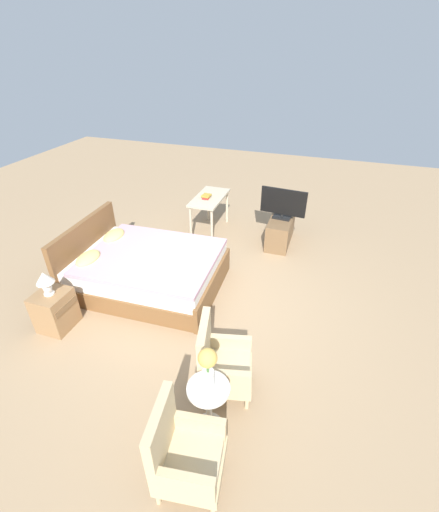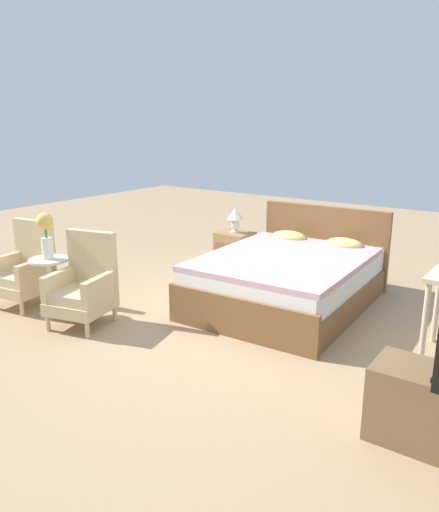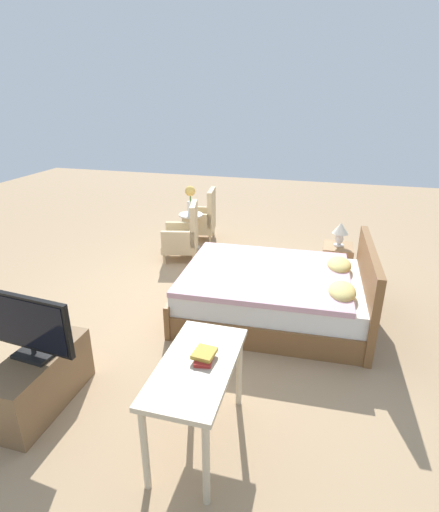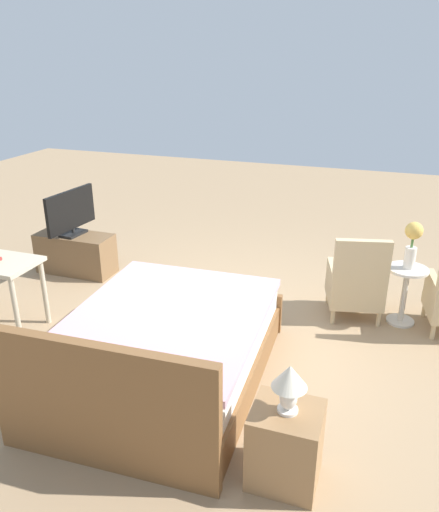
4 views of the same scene
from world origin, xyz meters
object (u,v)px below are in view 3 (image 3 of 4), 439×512
flower_vase (190,197)px  book_stack (204,355)px  armchair_by_window_right (184,237)px  side_table (191,227)px  tv_stand (40,381)px  nightstand (336,264)px  table_lamp (340,231)px  bed (276,294)px  armchair_by_window_left (202,219)px  vanity_desk (197,375)px  tv_flatscreen (28,326)px

flower_vase → book_stack: bearing=20.6°
armchair_by_window_right → book_stack: size_ratio=3.75×
side_table → tv_stand: size_ratio=0.63×
nightstand → armchair_by_window_right: bearing=-95.4°
flower_vase → table_lamp: bearing=73.7°
bed → side_table: bed is taller
armchair_by_window_left → flower_vase: flower_vase is taller
nightstand → vanity_desk: vanity_desk is taller
side_table → flower_vase: (0.00, 0.00, 0.52)m
tv_stand → tv_flatscreen: (0.00, -0.00, 0.54)m
armchair_by_window_right → book_stack: 3.66m
armchair_by_window_left → vanity_desk: size_ratio=0.88×
bed → book_stack: 2.02m
table_lamp → vanity_desk: 3.36m
vanity_desk → book_stack: size_ratio=4.24×
armchair_by_window_right → book_stack: bearing=22.7°
armchair_by_window_left → side_table: armchair_by_window_left is taller
armchair_by_window_left → side_table: 0.50m
armchair_by_window_left → tv_stand: bearing=-0.6°
flower_vase → side_table: bearing=-153.4°
book_stack → tv_flatscreen: bearing=-87.9°
vanity_desk → tv_stand: bearing=-90.6°
bed → vanity_desk: size_ratio=2.12×
book_stack → vanity_desk: bearing=-28.8°
bed → side_table: (-1.88, -1.71, 0.08)m
tv_flatscreen → armchair_by_window_left: bearing=179.4°
bed → flower_vase: size_ratio=4.61×
vanity_desk → table_lamp: bearing=162.7°
tv_stand → tv_flatscreen: bearing=-5.5°
table_lamp → vanity_desk: (3.20, -1.00, -0.14)m
nightstand → vanity_desk: bearing=-17.3°
side_table → flower_vase: bearing=26.6°
table_lamp → book_stack: size_ratio=1.35×
armchair_by_window_right → side_table: size_ratio=1.51×
armchair_by_window_right → nightstand: bearing=84.6°
side_table → armchair_by_window_left: bearing=175.5°
side_table → table_lamp: size_ratio=1.84×
tv_stand → side_table: bearing=179.9°
armchair_by_window_left → table_lamp: size_ratio=2.79×
bed → armchair_by_window_left: bearing=-144.9°
table_lamp → flower_vase: bearing=-106.3°
side_table → nightstand: side_table is taller
armchair_by_window_right → tv_stand: (3.41, -0.04, -0.12)m
bed → tv_flatscreen: size_ratio=2.69×
tv_stand → book_stack: (-0.05, 1.45, 0.50)m
armchair_by_window_left → book_stack: size_ratio=3.75×
vanity_desk → nightstand: bearing=162.7°
nightstand → side_table: bearing=-106.3°
armchair_by_window_right → tv_stand: 3.41m
flower_vase → tv_stand: 3.94m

